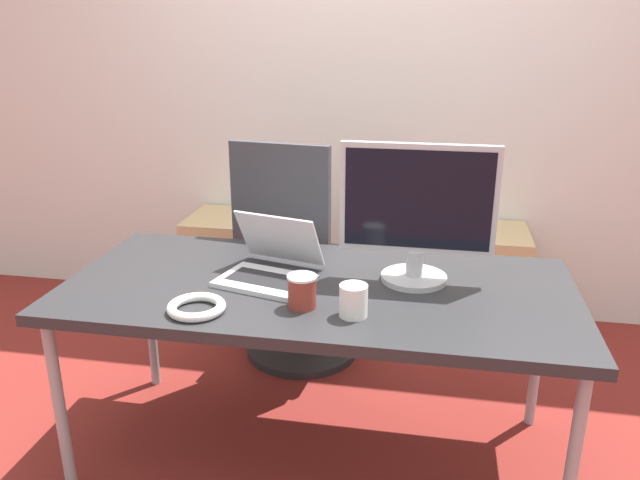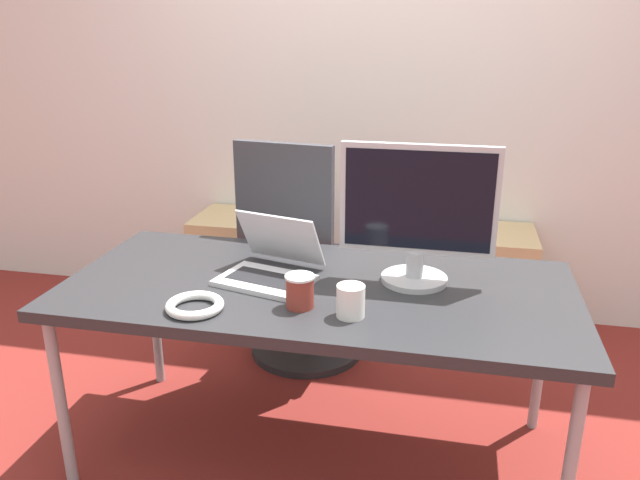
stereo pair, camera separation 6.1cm
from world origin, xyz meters
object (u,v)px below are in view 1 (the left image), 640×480
(cabinet_left, at_px, (233,264))
(coffee_cup_brown, at_px, (302,291))
(office_chair, at_px, (297,278))
(cabinet_right, at_px, (479,282))
(laptop_center, at_px, (270,266))
(monitor, at_px, (417,213))
(cable_coil, at_px, (196,307))
(coffee_cup_white, at_px, (353,301))

(cabinet_left, bearing_deg, coffee_cup_brown, -62.82)
(office_chair, xyz_separation_m, cabinet_right, (0.88, 0.46, -0.14))
(cabinet_right, bearing_deg, laptop_center, -125.92)
(monitor, bearing_deg, office_chair, 133.04)
(cabinet_right, distance_m, coffee_cup_brown, 1.58)
(office_chair, xyz_separation_m, cabinet_left, (-0.47, 0.46, -0.14))
(cabinet_left, bearing_deg, monitor, -45.77)
(laptop_center, relative_size, cable_coil, 2.11)
(coffee_cup_brown, bearing_deg, laptop_center, 127.00)
(monitor, height_order, coffee_cup_white, monitor)
(cabinet_left, xyz_separation_m, cabinet_right, (1.35, 0.00, 0.00))
(monitor, bearing_deg, coffee_cup_white, -118.49)
(laptop_center, distance_m, cable_coil, 0.35)
(cabinet_right, relative_size, cable_coil, 3.03)
(office_chair, relative_size, cable_coil, 5.95)
(coffee_cup_white, xyz_separation_m, coffee_cup_brown, (-0.17, 0.03, 0.00))
(office_chair, distance_m, monitor, 0.98)
(cabinet_right, height_order, laptop_center, laptop_center)
(cabinet_left, relative_size, laptop_center, 1.44)
(office_chair, xyz_separation_m, cable_coil, (-0.10, -0.98, 0.30))
(office_chair, height_order, coffee_cup_white, office_chair)
(coffee_cup_white, bearing_deg, coffee_cup_brown, 169.18)
(laptop_center, xyz_separation_m, cable_coil, (-0.16, -0.31, -0.03))
(cabinet_right, relative_size, laptop_center, 1.44)
(monitor, xyz_separation_m, coffee_cup_white, (-0.17, -0.32, -0.20))
(laptop_center, relative_size, monitor, 0.74)
(laptop_center, relative_size, coffee_cup_white, 3.79)
(coffee_cup_brown, bearing_deg, monitor, 39.88)
(cabinet_left, relative_size, cabinet_right, 1.00)
(monitor, distance_m, coffee_cup_white, 0.41)
(monitor, relative_size, cable_coil, 2.87)
(cabinet_left, xyz_separation_m, coffee_cup_white, (0.86, -1.38, 0.48))
(cabinet_right, distance_m, monitor, 1.30)
(cabinet_right, bearing_deg, monitor, -106.68)
(cabinet_left, relative_size, coffee_cup_brown, 5.18)
(office_chair, height_order, cabinet_right, office_chair)
(laptop_center, bearing_deg, cabinet_left, 115.09)
(cabinet_right, relative_size, coffee_cup_white, 5.45)
(cabinet_left, height_order, monitor, monitor)
(cable_coil, bearing_deg, monitor, 29.68)
(office_chair, bearing_deg, monitor, -46.96)
(office_chair, relative_size, coffee_cup_white, 10.68)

